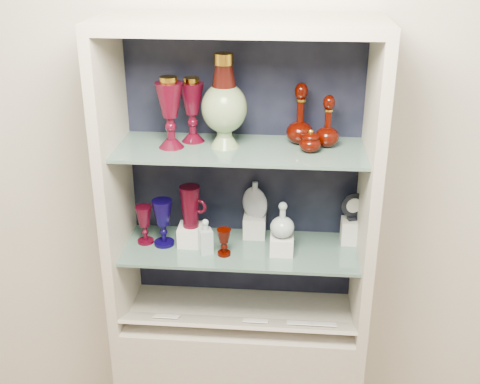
# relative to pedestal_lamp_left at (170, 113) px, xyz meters

# --- Properties ---
(wall_back) EXTENTS (3.50, 0.02, 2.80)m
(wall_back) POSITION_rel_pedestal_lamp_left_xyz_m (0.26, 0.21, -0.20)
(wall_back) COLOR beige
(wall_back) RESTS_ON ground
(cabinet_base) EXTENTS (1.00, 0.40, 0.75)m
(cabinet_base) POSITION_rel_pedestal_lamp_left_xyz_m (0.26, -0.01, -1.23)
(cabinet_base) COLOR #BFB5A3
(cabinet_base) RESTS_ON ground
(cabinet_back_panel) EXTENTS (0.98, 0.02, 1.15)m
(cabinet_back_panel) POSITION_rel_pedestal_lamp_left_xyz_m (0.26, 0.18, -0.28)
(cabinet_back_panel) COLOR black
(cabinet_back_panel) RESTS_ON cabinet_base
(cabinet_side_left) EXTENTS (0.04, 0.40, 1.15)m
(cabinet_side_left) POSITION_rel_pedestal_lamp_left_xyz_m (-0.22, -0.01, -0.28)
(cabinet_side_left) COLOR #BFB5A3
(cabinet_side_left) RESTS_ON cabinet_base
(cabinet_side_right) EXTENTS (0.04, 0.40, 1.15)m
(cabinet_side_right) POSITION_rel_pedestal_lamp_left_xyz_m (0.74, -0.01, -0.28)
(cabinet_side_right) COLOR #BFB5A3
(cabinet_side_right) RESTS_ON cabinet_base
(cabinet_top_cap) EXTENTS (1.00, 0.40, 0.04)m
(cabinet_top_cap) POSITION_rel_pedestal_lamp_left_xyz_m (0.26, -0.01, 0.32)
(cabinet_top_cap) COLOR #BFB5A3
(cabinet_top_cap) RESTS_ON cabinet_side_left
(shelf_lower) EXTENTS (0.92, 0.34, 0.01)m
(shelf_lower) POSITION_rel_pedestal_lamp_left_xyz_m (0.26, 0.01, -0.56)
(shelf_lower) COLOR slate
(shelf_lower) RESTS_ON cabinet_side_left
(shelf_upper) EXTENTS (0.92, 0.34, 0.01)m
(shelf_upper) POSITION_rel_pedestal_lamp_left_xyz_m (0.26, 0.01, -0.14)
(shelf_upper) COLOR slate
(shelf_upper) RESTS_ON cabinet_side_left
(label_ledge) EXTENTS (0.92, 0.17, 0.09)m
(label_ledge) POSITION_rel_pedestal_lamp_left_xyz_m (0.26, -0.12, -0.82)
(label_ledge) COLOR #BFB5A3
(label_ledge) RESTS_ON cabinet_base
(label_card_0) EXTENTS (0.10, 0.06, 0.03)m
(label_card_0) POSITION_rel_pedestal_lamp_left_xyz_m (-0.03, -0.12, -0.81)
(label_card_0) COLOR white
(label_card_0) RESTS_ON label_ledge
(label_card_1) EXTENTS (0.10, 0.06, 0.03)m
(label_card_1) POSITION_rel_pedestal_lamp_left_xyz_m (0.33, -0.12, -0.81)
(label_card_1) COLOR white
(label_card_1) RESTS_ON label_ledge
(label_card_2) EXTENTS (0.10, 0.06, 0.03)m
(label_card_2) POSITION_rel_pedestal_lamp_left_xyz_m (0.59, -0.12, -0.81)
(label_card_2) COLOR white
(label_card_2) RESTS_ON label_ledge
(label_card_3) EXTENTS (0.10, 0.06, 0.03)m
(label_card_3) POSITION_rel_pedestal_lamp_left_xyz_m (0.50, -0.12, -0.81)
(label_card_3) COLOR white
(label_card_3) RESTS_ON label_ledge
(pedestal_lamp_left) EXTENTS (0.13, 0.13, 0.26)m
(pedestal_lamp_left) POSITION_rel_pedestal_lamp_left_xyz_m (0.00, 0.00, 0.00)
(pedestal_lamp_left) COLOR #4E0719
(pedestal_lamp_left) RESTS_ON shelf_upper
(pedestal_lamp_right) EXTENTS (0.12, 0.12, 0.25)m
(pedestal_lamp_right) POSITION_rel_pedestal_lamp_left_xyz_m (0.07, 0.08, -0.01)
(pedestal_lamp_right) COLOR #4E0719
(pedestal_lamp_right) RESTS_ON shelf_upper
(enamel_urn) EXTENTS (0.19, 0.19, 0.34)m
(enamel_urn) POSITION_rel_pedestal_lamp_left_xyz_m (0.20, 0.03, 0.04)
(enamel_urn) COLOR #06421E
(enamel_urn) RESTS_ON shelf_upper
(ruby_decanter_a) EXTENTS (0.10, 0.10, 0.26)m
(ruby_decanter_a) POSITION_rel_pedestal_lamp_left_xyz_m (0.47, 0.08, -0.00)
(ruby_decanter_a) COLOR #3C0700
(ruby_decanter_a) RESTS_ON shelf_upper
(ruby_decanter_b) EXTENTS (0.10, 0.10, 0.21)m
(ruby_decanter_b) POSITION_rel_pedestal_lamp_left_xyz_m (0.57, 0.05, -0.03)
(ruby_decanter_b) COLOR #3C0700
(ruby_decanter_b) RESTS_ON shelf_upper
(lidded_bowl) EXTENTS (0.08, 0.08, 0.09)m
(lidded_bowl) POSITION_rel_pedestal_lamp_left_xyz_m (0.51, -0.01, -0.09)
(lidded_bowl) COLOR #3C0700
(lidded_bowl) RESTS_ON shelf_upper
(cobalt_goblet) EXTENTS (0.10, 0.10, 0.19)m
(cobalt_goblet) POSITION_rel_pedestal_lamp_left_xyz_m (-0.05, 0.01, -0.46)
(cobalt_goblet) COLOR #0C0344
(cobalt_goblet) RESTS_ON shelf_lower
(ruby_goblet_tall) EXTENTS (0.07, 0.07, 0.16)m
(ruby_goblet_tall) POSITION_rel_pedestal_lamp_left_xyz_m (-0.13, 0.02, -0.47)
(ruby_goblet_tall) COLOR #4E0719
(ruby_goblet_tall) RESTS_ON shelf_lower
(ruby_goblet_small) EXTENTS (0.06, 0.06, 0.11)m
(ruby_goblet_small) POSITION_rel_pedestal_lamp_left_xyz_m (0.20, -0.05, -0.50)
(ruby_goblet_small) COLOR #3C0700
(ruby_goblet_small) RESTS_ON shelf_lower
(riser_ruby_pitcher) EXTENTS (0.10, 0.10, 0.08)m
(riser_ruby_pitcher) POSITION_rel_pedestal_lamp_left_xyz_m (0.06, 0.03, -0.51)
(riser_ruby_pitcher) COLOR silver
(riser_ruby_pitcher) RESTS_ON shelf_lower
(ruby_pitcher) EXTENTS (0.15, 0.12, 0.17)m
(ruby_pitcher) POSITION_rel_pedestal_lamp_left_xyz_m (0.06, 0.03, -0.39)
(ruby_pitcher) COLOR #4E0719
(ruby_pitcher) RESTS_ON riser_ruby_pitcher
(clear_square_bottle) EXTENTS (0.07, 0.07, 0.14)m
(clear_square_bottle) POSITION_rel_pedestal_lamp_left_xyz_m (0.12, -0.04, -0.48)
(clear_square_bottle) COLOR #9BB0B4
(clear_square_bottle) RESTS_ON shelf_lower
(riser_flat_flask) EXTENTS (0.09, 0.09, 0.09)m
(riser_flat_flask) POSITION_rel_pedestal_lamp_left_xyz_m (0.31, 0.12, -0.51)
(riser_flat_flask) COLOR silver
(riser_flat_flask) RESTS_ON shelf_lower
(flat_flask) EXTENTS (0.12, 0.09, 0.16)m
(flat_flask) POSITION_rel_pedestal_lamp_left_xyz_m (0.31, 0.12, -0.38)
(flat_flask) COLOR #A1A7B3
(flat_flask) RESTS_ON riser_flat_flask
(riser_clear_round_decanter) EXTENTS (0.09, 0.09, 0.07)m
(riser_clear_round_decanter) POSITION_rel_pedestal_lamp_left_xyz_m (0.42, -0.01, -0.52)
(riser_clear_round_decanter) COLOR silver
(riser_clear_round_decanter) RESTS_ON shelf_lower
(clear_round_decanter) EXTENTS (0.12, 0.12, 0.14)m
(clear_round_decanter) POSITION_rel_pedestal_lamp_left_xyz_m (0.42, -0.01, -0.41)
(clear_round_decanter) COLOR #9BB0B4
(clear_round_decanter) RESTS_ON riser_clear_round_decanter
(riser_cameo_medallion) EXTENTS (0.08, 0.08, 0.10)m
(riser_cameo_medallion) POSITION_rel_pedestal_lamp_left_xyz_m (0.70, 0.10, -0.50)
(riser_cameo_medallion) COLOR silver
(riser_cameo_medallion) RESTS_ON shelf_lower
(cameo_medallion) EXTENTS (0.11, 0.06, 0.12)m
(cameo_medallion) POSITION_rel_pedestal_lamp_left_xyz_m (0.70, 0.10, -0.39)
(cameo_medallion) COLOR black
(cameo_medallion) RESTS_ON riser_cameo_medallion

